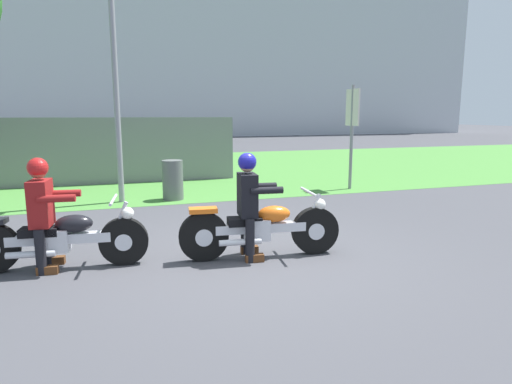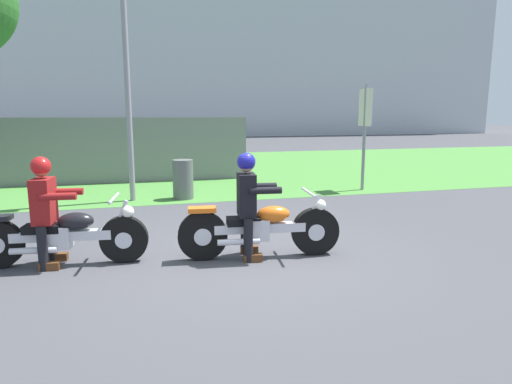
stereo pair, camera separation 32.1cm
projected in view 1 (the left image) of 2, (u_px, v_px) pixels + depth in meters
ground at (251, 258)px, 5.86m from camera, size 120.00×120.00×0.00m
grass_verge at (163, 170)px, 15.03m from camera, size 60.00×12.00×0.01m
stadium_facade at (129, 35)px, 37.21m from camera, size 63.64×8.00×16.96m
motorcycle_lead at (261, 228)px, 5.83m from camera, size 2.16×0.66×0.88m
rider_lead at (249, 197)px, 5.73m from camera, size 0.59×0.50×1.40m
motorcycle_follow at (60, 239)px, 5.39m from camera, size 2.12×0.66×0.86m
rider_follow at (43, 205)px, 5.29m from camera, size 0.59×0.50×1.38m
streetlight_pole at (118, 16)px, 8.95m from camera, size 0.96×0.20×6.23m
trash_can at (173, 180)px, 9.78m from camera, size 0.46×0.46×0.88m
sign_banner at (352, 121)px, 10.96m from camera, size 0.08×0.60×2.60m
fence_segment at (108, 151)px, 11.87m from camera, size 7.00×0.06×1.80m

